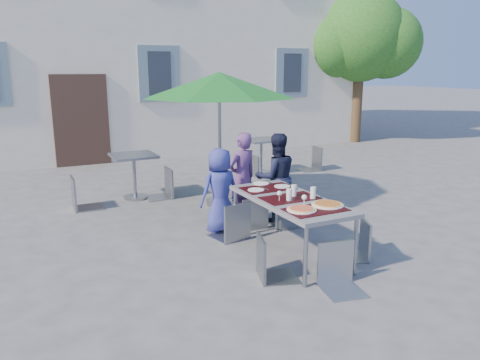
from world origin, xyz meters
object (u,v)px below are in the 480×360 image
pizza_near_left (302,209)px  bg_chair_l_0 (79,173)px  child_2 (276,177)px  chair_5 (341,239)px  chair_4 (359,217)px  cafe_table_1 (261,149)px  child_0 (220,190)px  chair_0 (233,198)px  pizza_near_right (327,204)px  dining_table (290,202)px  bg_chair_r_0 (163,165)px  child_1 (242,177)px  cafe_table_0 (134,167)px  chair_3 (270,232)px  chair_2 (290,192)px  bg_chair_l_1 (258,152)px  patio_umbrella (219,86)px  chair_1 (253,194)px  bg_chair_r_1 (313,144)px

pizza_near_left → bg_chair_l_0: bg_chair_l_0 is taller
child_2 → chair_5: 2.40m
chair_4 → cafe_table_1: bearing=74.9°
child_0 → chair_0: size_ratio=1.21×
pizza_near_right → child_2: bearing=78.8°
chair_0 → dining_table: bearing=-64.1°
chair_0 → child_0: bearing=92.5°
dining_table → bg_chair_r_0: 3.42m
bg_chair_l_0 → chair_0: bearing=-55.6°
child_1 → child_0: bearing=16.7°
chair_5 → cafe_table_0: size_ratio=1.16×
chair_3 → chair_5: chair_3 is taller
chair_2 → bg_chair_l_1: same height
chair_2 → patio_umbrella: (-0.43, 1.58, 1.50)m
dining_table → child_2: size_ratio=1.34×
pizza_near_left → chair_1: size_ratio=0.37×
pizza_near_left → chair_5: (0.15, -0.54, -0.21)m
pizza_near_left → chair_0: bearing=99.9°
child_0 → chair_2: child_0 is taller
chair_2 → bg_chair_r_1: (2.69, 3.23, 0.06)m
chair_4 → bg_chair_r_0: bearing=108.9°
chair_4 → child_1: bearing=107.6°
cafe_table_0 → bg_chair_l_1: bg_chair_l_1 is taller
child_1 → patio_umbrella: patio_umbrella is taller
child_0 → pizza_near_left: bearing=90.9°
dining_table → chair_0: (-0.40, 0.82, -0.10)m
chair_2 → bg_chair_r_1: size_ratio=0.91×
dining_table → cafe_table_1: (2.01, 4.36, -0.15)m
child_1 → chair_5: 2.54m
dining_table → bg_chair_l_1: bearing=66.6°
chair_2 → cafe_table_1: size_ratio=1.20×
cafe_table_0 → bg_chair_r_0: 0.51m
pizza_near_left → cafe_table_1: bearing=65.9°
bg_chair_l_1 → child_2: bearing=-113.2°
chair_5 → child_1: bearing=87.7°
pizza_near_left → chair_1: bearing=81.8°
bg_chair_l_1 → bg_chair_r_1: bg_chair_r_1 is taller
chair_0 → bg_chair_l_1: chair_0 is taller
pizza_near_right → chair_1: (-0.15, 1.58, -0.23)m
chair_5 → bg_chair_r_1: 6.12m
cafe_table_1 → chair_3: bearing=-118.0°
chair_3 → child_1: bearing=71.7°
chair_0 → cafe_table_1: bearing=55.7°
chair_5 → bg_chair_l_0: 4.79m
pizza_near_right → bg_chair_l_1: bg_chair_l_1 is taller
chair_2 → bg_chair_r_0: size_ratio=0.92×
cafe_table_1 → pizza_near_right: bearing=-110.4°
chair_0 → chair_2: 0.98m
cafe_table_0 → bg_chair_l_0: 1.02m
dining_table → chair_1: (0.07, 1.10, -0.16)m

